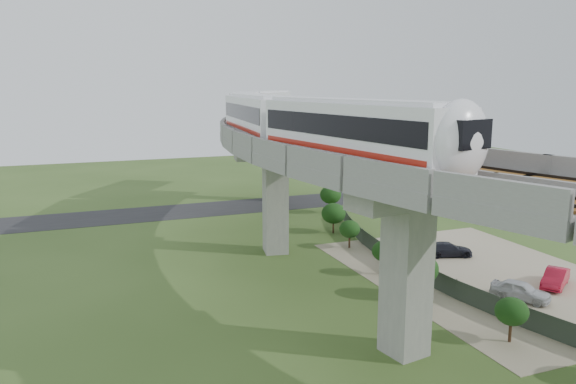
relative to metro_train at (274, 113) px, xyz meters
name	(u,v)px	position (x,y,z in m)	size (l,w,h in m)	color
ground	(313,292)	(-1.86, -13.33, -12.31)	(160.00, 160.00, 0.00)	#375020
dirt_lot	(487,277)	(12.14, -15.33, -12.29)	(18.00, 26.00, 0.04)	gray
asphalt_road	(213,209)	(-1.86, 16.67, -12.29)	(60.00, 8.00, 0.03)	#232326
viaduct	(363,166)	(1.99, -13.33, -3.26)	(19.58, 73.98, 11.40)	#99968E
metro_train	(274,113)	(0.00, 0.00, 0.00)	(18.61, 59.73, 3.64)	white
fence	(427,267)	(7.90, -13.33, -11.56)	(3.87, 38.73, 1.50)	#2D382D
tree_0	(331,195)	(10.42, 9.38, -10.11)	(2.50, 2.50, 3.27)	#382314
tree_1	(333,213)	(6.79, 1.15, -10.28)	(2.45, 2.45, 3.08)	#382314
tree_2	(350,229)	(5.77, -4.34, -10.50)	(1.91, 1.91, 2.63)	#382314
tree_3	(384,251)	(4.82, -11.94, -10.35)	(1.91, 1.91, 2.78)	#382314
tree_4	(420,269)	(4.64, -17.12, -10.16)	(2.52, 2.52, 3.23)	#382314
tree_5	(512,312)	(5.53, -24.93, -10.41)	(1.91, 1.91, 2.72)	#382314
car_white	(521,290)	(10.95, -20.04, -11.59)	(1.60, 3.99, 1.36)	silver
car_red	(555,278)	(15.35, -18.90, -11.61)	(1.40, 4.01, 1.32)	#AC0F26
car_dark	(448,249)	(12.60, -9.77, -11.66)	(1.72, 4.22, 1.22)	black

